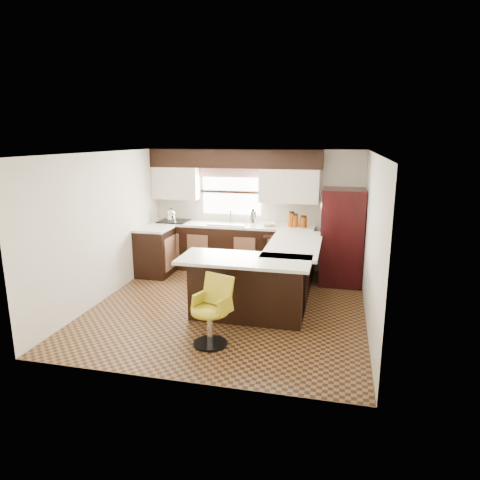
% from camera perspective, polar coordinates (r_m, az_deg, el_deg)
% --- Properties ---
extents(floor, '(4.40, 4.40, 0.00)m').
position_cam_1_polar(floor, '(6.89, -1.51, -8.85)').
color(floor, '#49301A').
rests_on(floor, ground).
extents(ceiling, '(4.40, 4.40, 0.00)m').
position_cam_1_polar(ceiling, '(6.37, -1.64, 11.53)').
color(ceiling, silver).
rests_on(ceiling, wall_back).
extents(wall_back, '(4.40, 0.00, 4.40)m').
position_cam_1_polar(wall_back, '(8.63, 2.15, 4.04)').
color(wall_back, beige).
rests_on(wall_back, floor).
extents(wall_front, '(4.40, 0.00, 4.40)m').
position_cam_1_polar(wall_front, '(4.51, -8.71, -5.02)').
color(wall_front, beige).
rests_on(wall_front, floor).
extents(wall_left, '(0.00, 4.40, 4.40)m').
position_cam_1_polar(wall_left, '(7.34, -17.65, 1.71)').
color(wall_left, beige).
rests_on(wall_left, floor).
extents(wall_right, '(0.00, 4.40, 4.40)m').
position_cam_1_polar(wall_right, '(6.34, 17.12, -0.05)').
color(wall_right, beige).
rests_on(wall_right, floor).
extents(base_cab_back, '(3.30, 0.60, 0.90)m').
position_cam_1_polar(base_cab_back, '(8.60, -1.23, -1.10)').
color(base_cab_back, black).
rests_on(base_cab_back, floor).
extents(base_cab_left, '(0.60, 0.70, 0.90)m').
position_cam_1_polar(base_cab_left, '(8.45, -11.25, -1.64)').
color(base_cab_left, black).
rests_on(base_cab_left, floor).
extents(counter_back, '(3.30, 0.60, 0.04)m').
position_cam_1_polar(counter_back, '(8.49, -1.24, 1.98)').
color(counter_back, silver).
rests_on(counter_back, base_cab_back).
extents(counter_left, '(0.60, 0.70, 0.04)m').
position_cam_1_polar(counter_left, '(8.34, -11.40, 1.50)').
color(counter_left, silver).
rests_on(counter_left, base_cab_left).
extents(soffit, '(3.40, 0.35, 0.36)m').
position_cam_1_polar(soffit, '(8.44, -0.74, 10.80)').
color(soffit, black).
rests_on(soffit, wall_back).
extents(upper_cab_left, '(0.94, 0.35, 0.64)m').
position_cam_1_polar(upper_cab_left, '(8.85, -8.49, 7.53)').
color(upper_cab_left, beige).
rests_on(upper_cab_left, wall_back).
extents(upper_cab_right, '(1.14, 0.35, 0.64)m').
position_cam_1_polar(upper_cab_right, '(8.29, 6.60, 7.19)').
color(upper_cab_right, beige).
rests_on(upper_cab_right, wall_back).
extents(window_pane, '(1.20, 0.02, 0.90)m').
position_cam_1_polar(window_pane, '(8.67, -1.12, 6.43)').
color(window_pane, white).
rests_on(window_pane, wall_back).
extents(valance, '(1.30, 0.06, 0.18)m').
position_cam_1_polar(valance, '(8.59, -1.20, 8.98)').
color(valance, '#D19B93').
rests_on(valance, wall_back).
extents(sink, '(0.75, 0.45, 0.03)m').
position_cam_1_polar(sink, '(8.48, -1.61, 2.22)').
color(sink, '#B2B2B7').
rests_on(sink, counter_back).
extents(dishwasher, '(0.58, 0.03, 0.78)m').
position_cam_1_polar(dishwasher, '(8.15, 5.10, -2.13)').
color(dishwasher, black).
rests_on(dishwasher, floor).
extents(cooktop, '(0.58, 0.50, 0.02)m').
position_cam_1_polar(cooktop, '(8.84, -8.84, 2.51)').
color(cooktop, black).
rests_on(cooktop, counter_back).
extents(peninsula_long, '(0.60, 1.95, 0.90)m').
position_cam_1_polar(peninsula_long, '(7.16, 6.75, -4.23)').
color(peninsula_long, black).
rests_on(peninsula_long, floor).
extents(peninsula_return, '(1.65, 0.60, 0.90)m').
position_cam_1_polar(peninsula_return, '(6.33, 0.97, -6.55)').
color(peninsula_return, black).
rests_on(peninsula_return, floor).
extents(counter_pen_long, '(0.84, 1.95, 0.04)m').
position_cam_1_polar(counter_pen_long, '(7.03, 7.26, -0.58)').
color(counter_pen_long, silver).
rests_on(counter_pen_long, peninsula_long).
extents(counter_pen_return, '(1.89, 0.84, 0.04)m').
position_cam_1_polar(counter_pen_return, '(6.10, 0.62, -2.65)').
color(counter_pen_return, silver).
rests_on(counter_pen_return, peninsula_return).
extents(refrigerator, '(0.75, 0.72, 1.74)m').
position_cam_1_polar(refrigerator, '(7.93, 13.43, 0.39)').
color(refrigerator, black).
rests_on(refrigerator, floor).
extents(bar_chair, '(0.62, 0.62, 0.90)m').
position_cam_1_polar(bar_chair, '(5.54, -4.05, -9.56)').
color(bar_chair, gold).
rests_on(bar_chair, floor).
extents(kettle, '(0.19, 0.19, 0.26)m').
position_cam_1_polar(kettle, '(8.83, -9.14, 3.43)').
color(kettle, silver).
rests_on(kettle, cooktop).
extents(percolator, '(0.13, 0.13, 0.29)m').
position_cam_1_polar(percolator, '(8.36, 1.76, 2.96)').
color(percolator, silver).
rests_on(percolator, counter_back).
extents(mixing_bowl, '(0.33, 0.33, 0.06)m').
position_cam_1_polar(mixing_bowl, '(8.33, 3.78, 2.11)').
color(mixing_bowl, white).
rests_on(mixing_bowl, counter_back).
extents(canister_large, '(0.12, 0.12, 0.27)m').
position_cam_1_polar(canister_large, '(8.27, 6.86, 2.68)').
color(canister_large, '#88380A').
rests_on(canister_large, counter_back).
extents(canister_med, '(0.12, 0.12, 0.23)m').
position_cam_1_polar(canister_med, '(8.27, 7.34, 2.53)').
color(canister_med, '#88380A').
rests_on(canister_med, counter_back).
extents(canister_small, '(0.13, 0.13, 0.20)m').
position_cam_1_polar(canister_small, '(8.26, 8.45, 2.36)').
color(canister_small, '#88380A').
rests_on(canister_small, counter_back).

